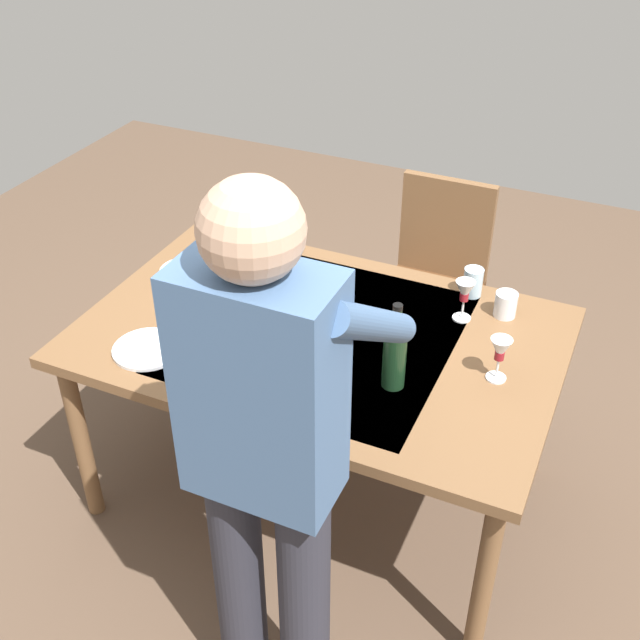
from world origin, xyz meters
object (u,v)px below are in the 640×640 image
(person_server, at_px, (268,454))
(wine_glass_right, at_px, (465,293))
(dining_table, at_px, (320,348))
(serving_bowl_pasta, at_px, (274,331))
(side_bowl_salad, at_px, (185,274))
(chair_near, at_px, (436,271))
(water_cup_far_right, at_px, (473,282))
(dinner_plate_near, at_px, (148,349))
(water_cup_near_right, at_px, (222,283))
(wine_bottle, at_px, (395,356))
(water_cup_far_left, at_px, (506,304))
(side_bowl_bread, at_px, (320,389))
(wine_glass_left, at_px, (500,352))
(water_cup_near_left, at_px, (265,246))

(person_server, height_order, wine_glass_right, person_server)
(dining_table, height_order, serving_bowl_pasta, serving_bowl_pasta)
(wine_glass_right, bearing_deg, serving_bowl_pasta, 34.76)
(dining_table, xyz_separation_m, side_bowl_salad, (0.59, -0.09, 0.10))
(chair_near, bearing_deg, water_cup_far_right, 119.21)
(serving_bowl_pasta, xyz_separation_m, dinner_plate_near, (0.35, 0.23, -0.03))
(dining_table, bearing_deg, water_cup_near_right, -9.16)
(water_cup_far_right, height_order, side_bowl_salad, water_cup_far_right)
(wine_bottle, bearing_deg, person_server, 80.34)
(water_cup_far_right, bearing_deg, water_cup_far_left, 149.34)
(chair_near, bearing_deg, side_bowl_bread, 89.70)
(serving_bowl_pasta, relative_size, side_bowl_bread, 1.88)
(wine_glass_left, bearing_deg, wine_bottle, 29.10)
(person_server, xyz_separation_m, wine_glass_right, (-0.20, -1.06, -0.11))
(chair_near, relative_size, side_bowl_salad, 5.06)
(dining_table, relative_size, side_bowl_bread, 9.99)
(water_cup_far_left, xyz_separation_m, dinner_plate_near, (1.02, 0.68, -0.04))
(water_cup_near_right, xyz_separation_m, side_bowl_bread, (-0.56, 0.38, -0.02))
(wine_glass_right, relative_size, side_bowl_bread, 0.94)
(chair_near, height_order, side_bowl_bread, chair_near)
(dining_table, xyz_separation_m, chair_near, (-0.15, -0.90, -0.15))
(water_cup_far_right, bearing_deg, dining_table, 47.37)
(water_cup_far_right, bearing_deg, chair_near, -60.79)
(side_bowl_bread, bearing_deg, water_cup_near_right, -34.30)
(water_cup_far_left, xyz_separation_m, side_bowl_bread, (0.40, 0.67, -0.01))
(wine_bottle, xyz_separation_m, serving_bowl_pasta, (0.44, -0.06, -0.08))
(chair_near, xyz_separation_m, wine_glass_right, (-0.27, 0.63, 0.32))
(wine_bottle, relative_size, water_cup_far_right, 2.78)
(serving_bowl_pasta, bearing_deg, person_server, 116.16)
(person_server, height_order, serving_bowl_pasta, person_server)
(water_cup_far_right, height_order, serving_bowl_pasta, water_cup_far_right)
(water_cup_near_right, height_order, water_cup_far_right, water_cup_far_right)
(wine_glass_right, distance_m, side_bowl_salad, 1.02)
(wine_glass_left, relative_size, serving_bowl_pasta, 0.50)
(wine_glass_right, relative_size, water_cup_far_left, 1.68)
(water_cup_far_right, xyz_separation_m, dinner_plate_near, (0.88, 0.76, -0.05))
(chair_near, height_order, serving_bowl_pasta, chair_near)
(wine_bottle, xyz_separation_m, side_bowl_bread, (0.18, 0.15, -0.08))
(wine_glass_right, bearing_deg, wine_bottle, 77.72)
(chair_near, distance_m, dinner_plate_near, 1.39)
(water_cup_far_left, distance_m, serving_bowl_pasta, 0.81)
(water_cup_near_left, relative_size, dinner_plate_near, 0.45)
(wine_glass_right, height_order, water_cup_near_right, wine_glass_right)
(water_cup_far_right, bearing_deg, serving_bowl_pasta, 45.51)
(water_cup_near_right, distance_m, serving_bowl_pasta, 0.34)
(person_server, height_order, dinner_plate_near, person_server)
(water_cup_near_right, xyz_separation_m, serving_bowl_pasta, (-0.29, 0.16, -0.02))
(water_cup_near_right, distance_m, dinner_plate_near, 0.40)
(dining_table, relative_size, person_server, 0.95)
(person_server, height_order, side_bowl_bread, person_server)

